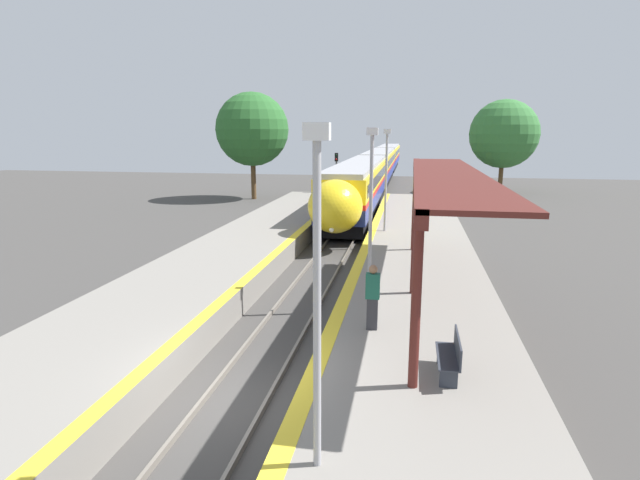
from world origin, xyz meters
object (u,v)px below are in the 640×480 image
object	(u,v)px
lamppost_far	(386,173)
lamppost_near	(317,281)
train	(379,165)
railway_signal	(336,173)
person_waiting	(373,296)
lamppost_mid	(371,197)
platform_bench	(451,355)

from	to	relation	value
lamppost_far	lamppost_near	bearing A→B (deg)	-90.00
train	lamppost_far	distance (m)	32.39
railway_signal	lamppost_far	xyz separation A→B (m)	(5.00, -16.25, 1.33)
person_waiting	railway_signal	xyz separation A→B (m)	(-5.40, 29.63, 0.75)
train	railway_signal	size ratio (longest dim) A/B	16.25
lamppost_far	train	bearing A→B (deg)	94.38
lamppost_near	lamppost_mid	world-z (taller)	same
railway_signal	lamppost_mid	size ratio (longest dim) A/B	0.82
railway_signal	lamppost_far	world-z (taller)	lamppost_far
train	person_waiting	distance (m)	45.73
lamppost_far	railway_signal	bearing A→B (deg)	107.09
railway_signal	lamppost_far	size ratio (longest dim) A/B	0.82
person_waiting	lamppost_far	world-z (taller)	lamppost_far
lamppost_near	train	bearing A→B (deg)	92.76
platform_bench	lamppost_mid	xyz separation A→B (m)	(-2.25, 6.16, 2.52)
platform_bench	railway_signal	distance (m)	32.74
lamppost_near	platform_bench	bearing A→B (deg)	56.07
train	platform_bench	bearing A→B (deg)	-84.38
person_waiting	railway_signal	size ratio (longest dim) A/B	0.41
platform_bench	railway_signal	bearing A→B (deg)	102.79
platform_bench	person_waiting	xyz separation A→B (m)	(-1.85, 2.28, 0.44)
train	lamppost_near	size ratio (longest dim) A/B	13.36
railway_signal	lamppost_near	bearing A→B (deg)	-81.93
platform_bench	lamppost_mid	bearing A→B (deg)	110.08
person_waiting	lamppost_near	bearing A→B (deg)	-94.09
lamppost_mid	person_waiting	bearing A→B (deg)	-84.09
train	lamppost_mid	distance (m)	41.86
lamppost_near	lamppost_far	bearing A→B (deg)	90.00
person_waiting	lamppost_mid	xyz separation A→B (m)	(-0.40, 3.88, 2.08)
lamppost_near	lamppost_far	world-z (taller)	same
railway_signal	lamppost_mid	bearing A→B (deg)	-79.02
lamppost_near	lamppost_far	size ratio (longest dim) A/B	1.00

